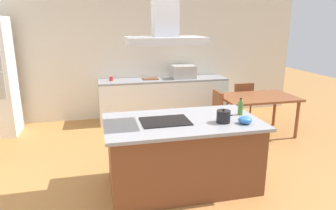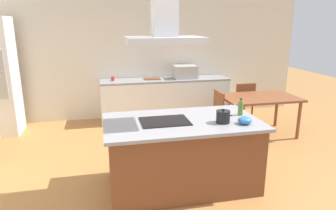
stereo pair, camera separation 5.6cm
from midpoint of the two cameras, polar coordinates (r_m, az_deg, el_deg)
The scene contains 15 objects.
ground at distance 5.49m, azimuth -1.99°, elevation -7.08°, with size 16.00×16.00×0.00m, color #AD753D.
wall_back at distance 6.85m, azimuth -5.02°, elevation 9.02°, with size 7.20×0.10×2.70m, color beige.
kitchen_island at distance 3.97m, azimuth 2.27°, elevation -9.05°, with size 1.95×1.11×0.90m.
cooktop at distance 3.76m, azimuth -0.96°, elevation -3.07°, with size 0.60×0.44×0.01m, color black.
tea_kettle at distance 3.77m, azimuth 10.01°, elevation -2.13°, with size 0.22×0.17×0.18m.
olive_oil_bottle at distance 4.12m, azimuth 13.11°, elevation -0.50°, with size 0.07×0.07×0.23m.
mixing_bowl at distance 3.78m, azimuth 13.91°, elevation -2.76°, with size 0.17×0.17×0.09m, color #2D6BB7.
back_counter at distance 6.71m, azimuth -1.08°, elevation 1.15°, with size 2.80×0.62×0.90m.
countertop_microwave at distance 6.70m, azimuth 2.67°, elevation 6.26°, with size 0.50×0.38×0.28m, color #B2AFAA.
coffee_mug_red at distance 6.52m, azimuth -10.91°, elevation 4.90°, with size 0.08×0.08×0.09m, color red.
cutting_board at distance 6.61m, azimuth -3.57°, elevation 4.97°, with size 0.34×0.24×0.02m, color brown.
dining_table at distance 5.94m, azimuth 16.29°, elevation 0.81°, with size 1.40×0.90×0.75m.
chair_facing_back_wall at distance 6.55m, azimuth 13.37°, elevation 0.89°, with size 0.42×0.42×0.89m.
chair_at_left_end at distance 5.60m, azimuth 7.97°, elevation -1.27°, with size 0.42×0.42×0.89m.
range_hood at distance 3.57m, azimuth -1.05°, elevation 15.49°, with size 0.90×0.55×0.78m.
Camera 1 is at (-1.01, -3.48, 2.09)m, focal length 32.33 mm.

